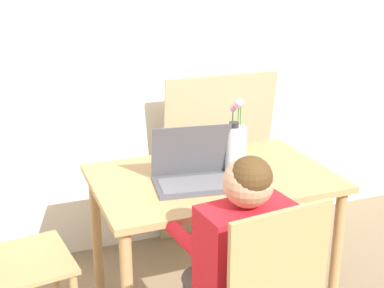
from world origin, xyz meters
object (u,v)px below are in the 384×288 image
(person_seated, at_px, (239,255))
(laptop, at_px, (194,170))
(flower_vase, at_px, (236,142))
(water_bottle, at_px, (233,149))

(person_seated, bearing_deg, laptop, -100.79)
(flower_vase, bearing_deg, water_bottle, -122.14)
(laptop, distance_m, flower_vase, 0.32)
(flower_vase, relative_size, water_bottle, 1.33)
(person_seated, height_order, flower_vase, person_seated)
(laptop, bearing_deg, water_bottle, 17.63)
(laptop, bearing_deg, person_seated, -86.28)
(person_seated, xyz_separation_m, flower_vase, (0.33, 0.71, 0.16))
(water_bottle, bearing_deg, person_seated, -113.14)
(person_seated, height_order, laptop, person_seated)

